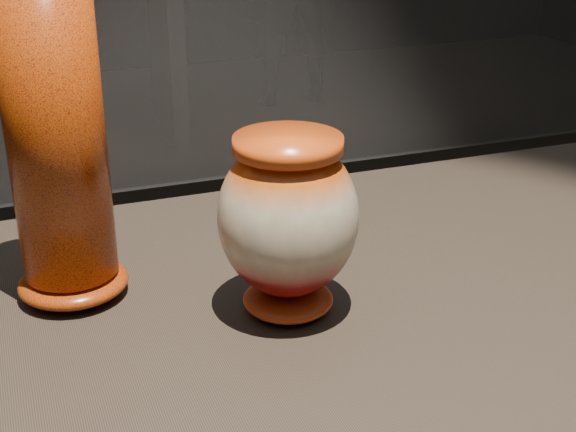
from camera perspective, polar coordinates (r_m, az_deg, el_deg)
main_vase at (r=0.76m, az=0.00°, el=-0.23°), size 0.18×0.18×0.18m
tall_vase at (r=0.80m, az=-16.18°, el=5.51°), size 0.14×0.14×0.36m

